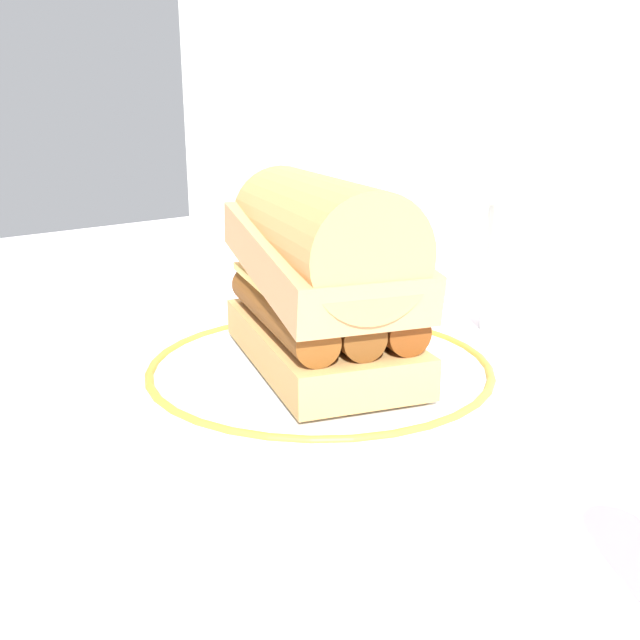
{
  "coord_description": "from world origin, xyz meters",
  "views": [
    {
      "loc": [
        0.31,
        -0.32,
        0.18
      ],
      "look_at": [
        -0.03,
        -0.01,
        0.04
      ],
      "focal_mm": 40.28,
      "sensor_mm": 36.0,
      "label": 1
    }
  ],
  "objects_px": {
    "plate": "(320,372)",
    "sausage_sandwich": "(320,272)",
    "drinking_glass": "(526,277)",
    "butter_knife": "(322,307)"
  },
  "relations": [
    {
      "from": "plate",
      "to": "drinking_glass",
      "type": "relative_size",
      "value": 2.36
    },
    {
      "from": "plate",
      "to": "sausage_sandwich",
      "type": "bearing_deg",
      "value": -128.66
    },
    {
      "from": "sausage_sandwich",
      "to": "butter_knife",
      "type": "bearing_deg",
      "value": 159.76
    },
    {
      "from": "plate",
      "to": "sausage_sandwich",
      "type": "xyz_separation_m",
      "value": [
        -0.0,
        -0.0,
        0.07
      ]
    },
    {
      "from": "drinking_glass",
      "to": "butter_knife",
      "type": "distance_m",
      "value": 0.18
    },
    {
      "from": "plate",
      "to": "sausage_sandwich",
      "type": "relative_size",
      "value": 1.28
    },
    {
      "from": "plate",
      "to": "sausage_sandwich",
      "type": "distance_m",
      "value": 0.07
    },
    {
      "from": "plate",
      "to": "drinking_glass",
      "type": "xyz_separation_m",
      "value": [
        0.03,
        0.21,
        0.04
      ]
    },
    {
      "from": "butter_knife",
      "to": "sausage_sandwich",
      "type": "bearing_deg",
      "value": -43.06
    },
    {
      "from": "sausage_sandwich",
      "to": "drinking_glass",
      "type": "xyz_separation_m",
      "value": [
        0.03,
        0.21,
        -0.03
      ]
    }
  ]
}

